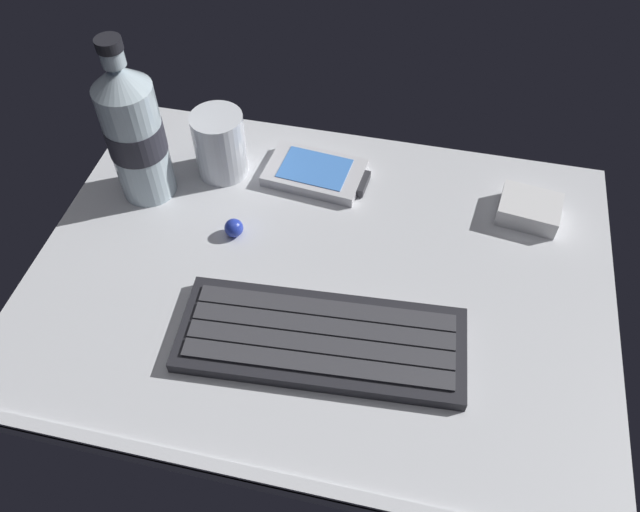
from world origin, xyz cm
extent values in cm
cube|color=silver|center=(0.00, 0.00, -1.00)|extent=(64.00, 48.00, 2.00)
cube|color=silver|center=(0.00, -23.40, 0.40)|extent=(64.00, 1.20, 0.80)
cube|color=#232328|center=(2.11, -8.84, 0.70)|extent=(29.72, 13.05, 1.40)
cube|color=#3D3D42|center=(1.87, -5.55, 1.55)|extent=(26.75, 3.91, 0.30)
cube|color=#3D3D42|center=(2.03, -7.75, 1.55)|extent=(26.75, 3.91, 0.30)
cube|color=#3D3D42|center=(2.19, -9.94, 1.55)|extent=(26.75, 3.91, 0.30)
cube|color=#3D3D42|center=(2.35, -12.13, 1.55)|extent=(26.75, 3.91, 0.30)
cube|color=silver|center=(-3.97, 14.96, 0.70)|extent=(12.73, 8.81, 1.40)
cube|color=#4C8CEA|center=(-3.97, 14.96, 1.45)|extent=(8.97, 6.77, 0.10)
cube|color=#333338|center=(2.40, 14.30, 0.70)|extent=(1.19, 3.86, 1.12)
cylinder|color=silver|center=(-15.62, 13.64, 4.25)|extent=(6.40, 6.40, 8.50)
cylinder|color=red|center=(-15.62, 13.64, 3.26)|extent=(5.50, 5.50, 6.12)
cylinder|color=silver|center=(-23.50, 8.43, 7.50)|extent=(6.60, 6.60, 15.00)
cone|color=silver|center=(-23.50, 8.43, 16.40)|extent=(6.60, 6.60, 2.80)
cylinder|color=silver|center=(-23.50, 8.43, 18.70)|extent=(2.51, 2.51, 1.80)
cylinder|color=black|center=(-23.50, 8.43, 20.20)|extent=(2.77, 2.77, 1.20)
cylinder|color=#2D2D38|center=(-23.50, 8.43, 8.25)|extent=(6.73, 6.73, 3.80)
cube|color=white|center=(22.37, 13.79, 1.20)|extent=(7.70, 6.51, 2.40)
sphere|color=#2338B2|center=(-10.99, 3.46, 1.10)|extent=(2.20, 2.20, 2.20)
camera|label=1|loc=(9.23, -41.81, 55.46)|focal=35.34mm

